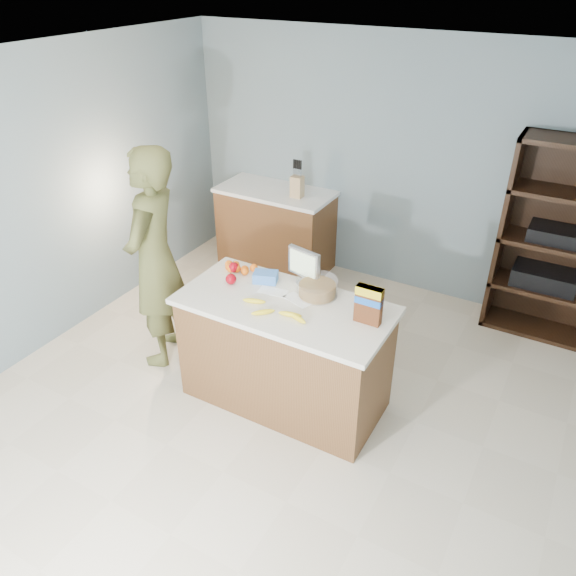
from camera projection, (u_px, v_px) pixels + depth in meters
The scene contains 15 objects.
floor at pixel (265, 421), 4.26m from camera, with size 4.50×5.00×0.02m, color beige.
walls at pixel (260, 222), 3.41m from camera, with size 4.52×5.02×2.51m.
counter_peninsula at pixel (285, 357), 4.27m from camera, with size 1.56×0.76×0.90m.
back_cabinet at pixel (276, 228), 6.18m from camera, with size 1.24×0.62×0.90m.
shelving_unit at pixel (554, 244), 4.92m from camera, with size 0.90×0.40×1.80m.
person at pixel (155, 260), 4.52m from camera, with size 0.68×0.45×1.87m, color brown.
knife_block at pixel (297, 186), 5.72m from camera, with size 0.12×0.10×0.31m.
envelopes at pixel (285, 296), 4.11m from camera, with size 0.45×0.17×0.00m.
bananas at pixel (276, 311), 3.90m from camera, with size 0.55×0.21×0.04m.
apples at pixel (232, 273), 4.31m from camera, with size 0.17×0.25×0.08m.
oranges at pixel (238, 268), 4.41m from camera, with size 0.27×0.16×0.06m.
blue_carton at pixel (265, 277), 4.27m from camera, with size 0.18×0.12×0.08m, color blue.
salad_bowl at pixel (317, 288), 4.09m from camera, with size 0.30×0.30×0.13m.
tv at pixel (304, 265), 4.19m from camera, with size 0.28×0.12×0.28m.
cereal_box at pixel (369, 302), 3.73m from camera, with size 0.18×0.07×0.28m.
Camera 1 is at (1.69, -2.65, 3.06)m, focal length 35.00 mm.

